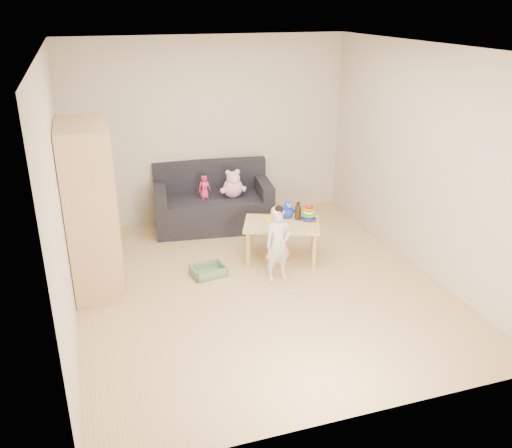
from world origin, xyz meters
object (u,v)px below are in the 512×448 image
object	(u,v)px
wardrobe	(90,209)
play_table	(281,241)
sofa	(213,212)
toddler	(278,244)

from	to	relation	value
wardrobe	play_table	size ratio (longest dim) A/B	2.03
play_table	sofa	bearing A→B (deg)	114.15
play_table	toddler	bearing A→B (deg)	-114.79
toddler	sofa	bearing A→B (deg)	97.75
wardrobe	toddler	size ratio (longest dim) A/B	2.17
play_table	toddler	world-z (taller)	toddler
wardrobe	toddler	xyz separation A→B (m)	(2.00, -0.47, -0.50)
wardrobe	sofa	distance (m)	2.19
sofa	play_table	bearing A→B (deg)	-58.87
wardrobe	play_table	xyz separation A→B (m)	(2.22, -0.01, -0.69)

